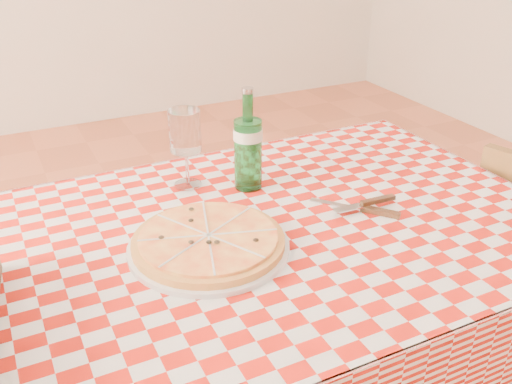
# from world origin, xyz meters

# --- Properties ---
(dining_table) EXTENTS (1.20, 0.80, 0.75)m
(dining_table) POSITION_xyz_m (0.00, 0.00, 0.66)
(dining_table) COLOR brown
(dining_table) RESTS_ON ground
(tablecloth) EXTENTS (1.30, 0.90, 0.01)m
(tablecloth) POSITION_xyz_m (0.00, 0.00, 0.75)
(tablecloth) COLOR #961109
(tablecloth) RESTS_ON dining_table
(pizza_plate) EXTENTS (0.42, 0.42, 0.04)m
(pizza_plate) POSITION_xyz_m (-0.17, -0.03, 0.78)
(pizza_plate) COLOR #CB8F43
(pizza_plate) RESTS_ON tablecloth
(water_bottle) EXTENTS (0.09, 0.09, 0.26)m
(water_bottle) POSITION_xyz_m (0.03, 0.20, 0.89)
(water_bottle) COLOR #1A6A2B
(water_bottle) RESTS_ON tablecloth
(wine_glass) EXTENTS (0.10, 0.10, 0.20)m
(wine_glass) POSITION_xyz_m (-0.11, 0.28, 0.86)
(wine_glass) COLOR white
(wine_glass) RESTS_ON tablecloth
(cutlery) EXTENTS (0.29, 0.27, 0.03)m
(cutlery) POSITION_xyz_m (0.21, -0.03, 0.77)
(cutlery) COLOR silver
(cutlery) RESTS_ON tablecloth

